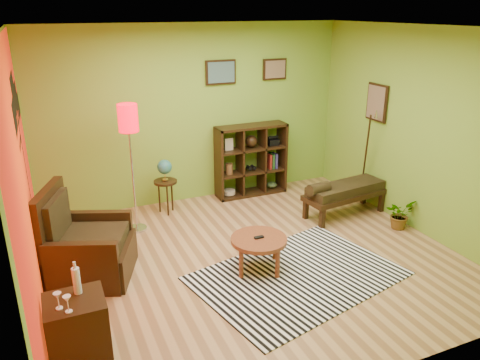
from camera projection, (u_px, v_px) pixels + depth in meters
name	position (u px, v px, depth m)	size (l,w,h in m)	color
ground	(254.00, 259.00, 5.95)	(5.00, 5.00, 0.00)	tan
room_shell	(247.00, 120.00, 5.30)	(5.04, 4.54, 2.82)	#79A732
zebra_rug	(298.00, 276.00, 5.56)	(2.34, 1.61, 0.01)	white
coffee_table	(259.00, 242.00, 5.60)	(0.68, 0.68, 0.44)	brown
armchair	(85.00, 250.00, 5.46)	(1.17, 1.16, 1.11)	black
side_cabinet	(78.00, 329.00, 4.17)	(0.52, 0.47, 0.93)	black
floor_lamp	(129.00, 130.00, 6.22)	(0.27, 0.27, 1.82)	silver
globe_table	(165.00, 173.00, 7.06)	(0.35, 0.35, 0.86)	black
cube_shelf	(252.00, 160.00, 7.82)	(1.20, 0.35, 1.20)	black
bench	(343.00, 191.00, 7.05)	(1.39, 0.63, 0.62)	black
potted_plant	(399.00, 217.00, 6.73)	(0.39, 0.43, 0.34)	#26661E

